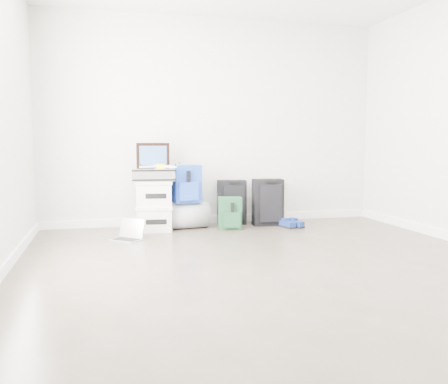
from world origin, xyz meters
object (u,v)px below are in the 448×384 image
object	(u,v)px
briefcase	(154,174)
carry_on	(268,202)
boxes_stack	(155,205)
duffel_bag	(187,215)
large_suitcase	(232,202)
laptop	(128,235)

from	to	relation	value
briefcase	carry_on	bearing A→B (deg)	8.12
boxes_stack	duffel_bag	distance (m)	0.44
duffel_bag	large_suitcase	world-z (taller)	large_suitcase
duffel_bag	large_suitcase	distance (m)	0.68
large_suitcase	boxes_stack	bearing A→B (deg)	-157.10
briefcase	duffel_bag	bearing A→B (deg)	15.93
boxes_stack	briefcase	size ratio (longest dim) A/B	1.24
briefcase	laptop	distance (m)	0.87
briefcase	laptop	size ratio (longest dim) A/B	1.27
duffel_bag	boxes_stack	bearing A→B (deg)	-177.55
boxes_stack	carry_on	distance (m)	1.48
briefcase	carry_on	distance (m)	1.53
large_suitcase	laptop	world-z (taller)	large_suitcase
laptop	carry_on	bearing A→B (deg)	57.26
duffel_bag	laptop	distance (m)	0.94
boxes_stack	duffel_bag	world-z (taller)	boxes_stack
duffel_bag	carry_on	xyz separation A→B (m)	(1.07, -0.03, 0.14)
boxes_stack	carry_on	world-z (taller)	boxes_stack
boxes_stack	carry_on	xyz separation A→B (m)	(1.48, 0.03, -0.01)
boxes_stack	briefcase	distance (m)	0.38
laptop	briefcase	bearing A→B (deg)	96.03
boxes_stack	large_suitcase	xyz separation A→B (m)	(1.05, 0.26, -0.02)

